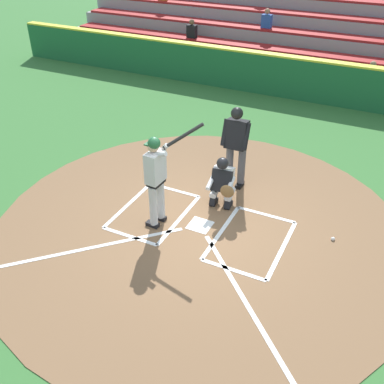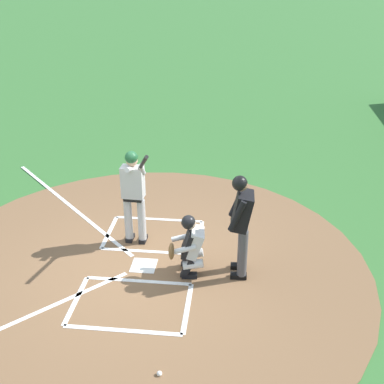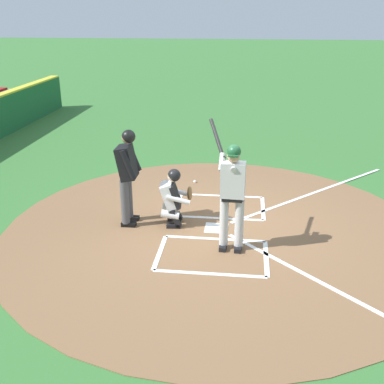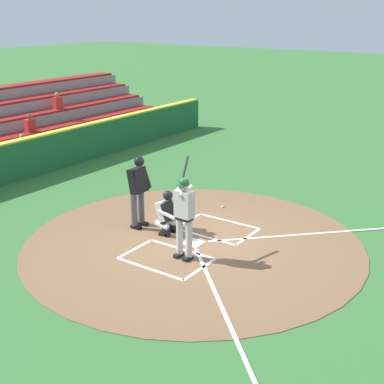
# 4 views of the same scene
# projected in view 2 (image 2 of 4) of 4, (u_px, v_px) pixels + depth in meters

# --- Properties ---
(ground_plane) EXTENTS (120.00, 120.00, 0.00)m
(ground_plane) POSITION_uv_depth(u_px,v_px,m) (144.00, 266.00, 8.72)
(ground_plane) COLOR #387033
(dirt_circle) EXTENTS (8.00, 8.00, 0.01)m
(dirt_circle) POSITION_uv_depth(u_px,v_px,m) (144.00, 266.00, 8.72)
(dirt_circle) COLOR brown
(dirt_circle) RESTS_ON ground
(home_plate_and_chalk) EXTENTS (7.93, 4.91, 0.01)m
(home_plate_and_chalk) POSITION_uv_depth(u_px,v_px,m) (96.00, 262.00, 8.80)
(home_plate_and_chalk) COLOR white
(home_plate_and_chalk) RESTS_ON dirt_circle
(batter) EXTENTS (0.96, 0.67, 2.13)m
(batter) POSITION_uv_depth(u_px,v_px,m) (134.00, 191.00, 8.93)
(batter) COLOR #BCBCBC
(batter) RESTS_ON ground
(catcher) EXTENTS (0.63, 0.61, 1.13)m
(catcher) POSITION_uv_depth(u_px,v_px,m) (189.00, 244.00, 8.28)
(catcher) COLOR black
(catcher) RESTS_ON ground
(plate_umpire) EXTENTS (0.58, 0.41, 1.86)m
(plate_umpire) POSITION_uv_depth(u_px,v_px,m) (241.00, 220.00, 8.04)
(plate_umpire) COLOR #4C4C51
(plate_umpire) RESTS_ON ground
(baseball) EXTENTS (0.07, 0.07, 0.07)m
(baseball) POSITION_uv_depth(u_px,v_px,m) (159.00, 374.00, 6.49)
(baseball) COLOR white
(baseball) RESTS_ON ground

